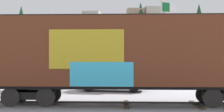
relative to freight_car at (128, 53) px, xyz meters
The scene contains 7 objects.
ground_plane 2.62m from the freight_car, ahead, with size 260.00×260.00×0.00m, color #B2B5BC.
track 3.11m from the freight_car, ahead, with size 60.01×2.74×0.08m.
freight_car is the anchor object (origin of this frame).
flagpole 11.01m from the freight_car, 72.57° to the left, with size 1.45×0.65×7.18m.
hillside 78.39m from the freight_car, 89.63° to the left, with size 147.44×34.36×17.08m.
parked_car_tan 9.08m from the freight_car, 135.62° to the left, with size 4.24×2.32×1.68m.
parked_car_black 6.58m from the freight_car, 99.14° to the left, with size 4.79×2.34×1.60m.
Camera 1 is at (-0.74, -15.15, 2.39)m, focal length 49.13 mm.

